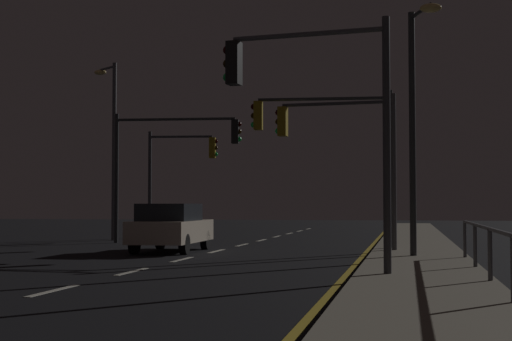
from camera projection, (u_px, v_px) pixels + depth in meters
ground_plane at (187, 259)px, 22.18m from camera, size 112.00×112.00×0.00m
sidewalk_right at (419, 259)px, 20.94m from camera, size 2.72×77.00×0.14m
lane_markings_center at (216, 251)px, 25.61m from camera, size 0.14×50.00×0.01m
lane_edge_line at (368, 250)px, 26.15m from camera, size 0.14×53.00×0.01m
car at (171, 227)px, 25.38m from camera, size 1.94×4.45×1.57m
traffic_light_overhead_east at (339, 140)px, 24.65m from camera, size 3.87×0.55×4.86m
traffic_light_near_right at (172, 150)px, 31.18m from camera, size 5.16×0.67×5.22m
traffic_light_far_center at (327, 136)px, 25.47m from camera, size 4.64×0.58×5.12m
traffic_light_mid_left at (180, 163)px, 35.87m from camera, size 3.23×0.61×4.93m
traffic_light_near_left at (312, 96)px, 16.42m from camera, size 3.63×0.69×5.27m
street_lamp_far_end at (416, 106)px, 21.22m from camera, size 0.86×1.66×6.74m
street_lamp_median at (112, 135)px, 33.81m from camera, size 1.36×1.06×7.70m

